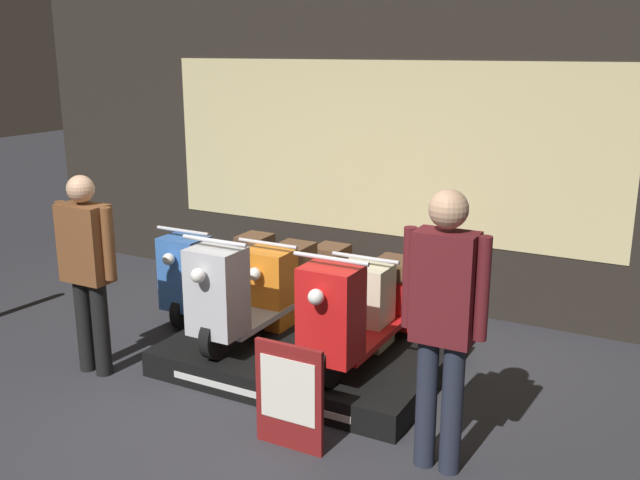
{
  "coord_description": "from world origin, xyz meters",
  "views": [
    {
      "loc": [
        2.79,
        -3.28,
        2.52
      ],
      "look_at": [
        0.08,
        1.79,
        0.96
      ],
      "focal_mm": 40.0,
      "sensor_mm": 36.0,
      "label": 1
    }
  ],
  "objects": [
    {
      "name": "ground_plane",
      "position": [
        0.0,
        0.0,
        0.0
      ],
      "size": [
        30.0,
        30.0,
        0.0
      ],
      "primitive_type": "plane",
      "color": "#2D2D33"
    },
    {
      "name": "shop_wall_back",
      "position": [
        0.0,
        3.18,
        1.6
      ],
      "size": [
        8.63,
        0.09,
        3.2
      ],
      "color": "#28231E",
      "rests_on": "ground_plane"
    },
    {
      "name": "display_platform",
      "position": [
        0.19,
        1.41,
        0.1
      ],
      "size": [
        2.15,
        1.61,
        0.21
      ],
      "color": "black",
      "rests_on": "ground_plane"
    },
    {
      "name": "scooter_display_left",
      "position": [
        -0.29,
        1.38,
        0.59
      ],
      "size": [
        0.57,
        1.63,
        0.94
      ],
      "color": "black",
      "rests_on": "display_platform"
    },
    {
      "name": "scooter_display_right",
      "position": [
        0.68,
        1.38,
        0.59
      ],
      "size": [
        0.57,
        1.63,
        0.94
      ],
      "color": "black",
      "rests_on": "display_platform"
    },
    {
      "name": "scooter_backrow_0",
      "position": [
        -1.21,
        2.14,
        0.38
      ],
      "size": [
        0.57,
        1.63,
        0.94
      ],
      "color": "black",
      "rests_on": "ground_plane"
    },
    {
      "name": "scooter_backrow_1",
      "position": [
        -0.31,
        2.14,
        0.38
      ],
      "size": [
        0.57,
        1.63,
        0.94
      ],
      "color": "black",
      "rests_on": "ground_plane"
    },
    {
      "name": "scooter_backrow_2",
      "position": [
        0.59,
        2.14,
        0.38
      ],
      "size": [
        0.57,
        1.63,
        0.94
      ],
      "color": "black",
      "rests_on": "ground_plane"
    },
    {
      "name": "person_left_browsing",
      "position": [
        -1.27,
        0.5,
        0.92
      ],
      "size": [
        0.55,
        0.22,
        1.6
      ],
      "color": "black",
      "rests_on": "ground_plane"
    },
    {
      "name": "person_right_browsing",
      "position": [
        1.59,
        0.5,
        1.01
      ],
      "size": [
        0.52,
        0.23,
        1.75
      ],
      "color": "#232838",
      "rests_on": "ground_plane"
    },
    {
      "name": "price_sign_board",
      "position": [
        0.67,
        0.26,
        0.36
      ],
      "size": [
        0.48,
        0.04,
        0.72
      ],
      "color": "maroon",
      "rests_on": "ground_plane"
    }
  ]
}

